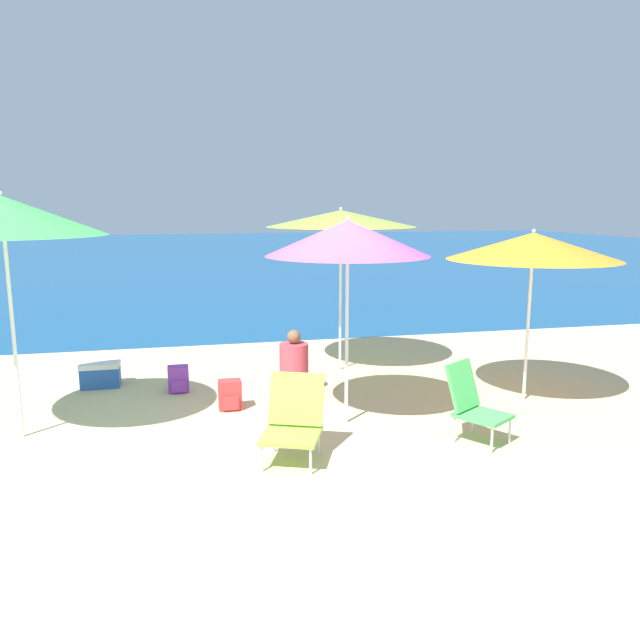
# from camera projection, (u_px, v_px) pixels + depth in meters

# --- Properties ---
(ground_plane) EXTENTS (60.00, 60.00, 0.00)m
(ground_plane) POSITION_uv_depth(u_px,v_px,m) (318.00, 444.00, 6.08)
(ground_plane) COLOR #D1BA89
(sea_water) EXTENTS (60.00, 40.00, 0.01)m
(sea_water) POSITION_uv_depth(u_px,v_px,m) (203.00, 253.00, 29.68)
(sea_water) COLOR navy
(sea_water) RESTS_ON ground
(beach_umbrella_green) EXTENTS (1.90, 1.90, 2.43)m
(beach_umbrella_green) POSITION_uv_depth(u_px,v_px,m) (2.00, 216.00, 5.88)
(beach_umbrella_green) COLOR white
(beach_umbrella_green) RESTS_ON ground
(beach_umbrella_purple) EXTENTS (1.69, 1.69, 2.19)m
(beach_umbrella_purple) POSITION_uv_depth(u_px,v_px,m) (348.00, 238.00, 6.33)
(beach_umbrella_purple) COLOR white
(beach_umbrella_purple) RESTS_ON ground
(beach_umbrella_orange) EXTENTS (1.96, 1.96, 2.03)m
(beach_umbrella_orange) POSITION_uv_depth(u_px,v_px,m) (533.00, 246.00, 7.12)
(beach_umbrella_orange) COLOR white
(beach_umbrella_orange) RESTS_ON ground
(beach_umbrella_lime) EXTENTS (2.04, 2.04, 2.26)m
(beach_umbrella_lime) POSITION_uv_depth(u_px,v_px,m) (341.00, 219.00, 8.44)
(beach_umbrella_lime) COLOR white
(beach_umbrella_lime) RESTS_ON ground
(beach_chair_lime) EXTENTS (0.70, 0.77, 0.76)m
(beach_chair_lime) POSITION_uv_depth(u_px,v_px,m) (294.00, 418.00, 5.70)
(beach_chair_lime) COLOR silver
(beach_chair_lime) RESTS_ON ground
(beach_chair_green) EXTENTS (0.66, 0.70, 0.77)m
(beach_chair_green) POSITION_uv_depth(u_px,v_px,m) (473.00, 401.00, 6.13)
(beach_chair_green) COLOR silver
(beach_chair_green) RESTS_ON ground
(person_seated_near) EXTENTS (0.45, 0.51, 0.79)m
(person_seated_near) POSITION_uv_depth(u_px,v_px,m) (294.00, 368.00, 7.70)
(person_seated_near) COLOR #BF3F4C
(person_seated_near) RESTS_ON ground
(backpack_red) EXTENTS (0.26, 0.22, 0.34)m
(backpack_red) POSITION_uv_depth(u_px,v_px,m) (230.00, 395.00, 7.09)
(backpack_red) COLOR red
(backpack_red) RESTS_ON ground
(backpack_purple) EXTENTS (0.25, 0.22, 0.33)m
(backpack_purple) POSITION_uv_depth(u_px,v_px,m) (178.00, 379.00, 7.75)
(backpack_purple) COLOR purple
(backpack_purple) RESTS_ON ground
(cooler_box) EXTENTS (0.49, 0.33, 0.32)m
(cooler_box) POSITION_uv_depth(u_px,v_px,m) (100.00, 374.00, 7.98)
(cooler_box) COLOR #2859B2
(cooler_box) RESTS_ON ground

